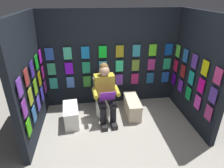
{
  "coord_description": "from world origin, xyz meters",
  "views": [
    {
      "loc": [
        0.52,
        2.29,
        2.43
      ],
      "look_at": [
        0.08,
        -0.96,
        0.85
      ],
      "focal_mm": 30.83,
      "sensor_mm": 36.0,
      "label": 1
    }
  ],
  "objects_px": {
    "person_reading": "(105,93)",
    "comic_longbox_near": "(132,107)",
    "comic_longbox_far": "(71,115)",
    "toilet": "(104,99)"
  },
  "relations": [
    {
      "from": "person_reading",
      "to": "comic_longbox_near",
      "type": "xyz_separation_m",
      "value": [
        -0.58,
        -0.06,
        -0.41
      ]
    },
    {
      "from": "toilet",
      "to": "person_reading",
      "type": "relative_size",
      "value": 0.65
    },
    {
      "from": "toilet",
      "to": "comic_longbox_near",
      "type": "distance_m",
      "value": 0.64
    },
    {
      "from": "comic_longbox_far",
      "to": "comic_longbox_near",
      "type": "bearing_deg",
      "value": -178.63
    },
    {
      "from": "person_reading",
      "to": "comic_longbox_near",
      "type": "relative_size",
      "value": 1.64
    },
    {
      "from": "person_reading",
      "to": "comic_longbox_near",
      "type": "distance_m",
      "value": 0.72
    },
    {
      "from": "toilet",
      "to": "person_reading",
      "type": "height_order",
      "value": "person_reading"
    },
    {
      "from": "comic_longbox_far",
      "to": "person_reading",
      "type": "bearing_deg",
      "value": -178.28
    },
    {
      "from": "toilet",
      "to": "comic_longbox_far",
      "type": "xyz_separation_m",
      "value": [
        0.69,
        0.31,
        -0.13
      ]
    },
    {
      "from": "comic_longbox_near",
      "to": "comic_longbox_far",
      "type": "relative_size",
      "value": 1.16
    }
  ]
}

